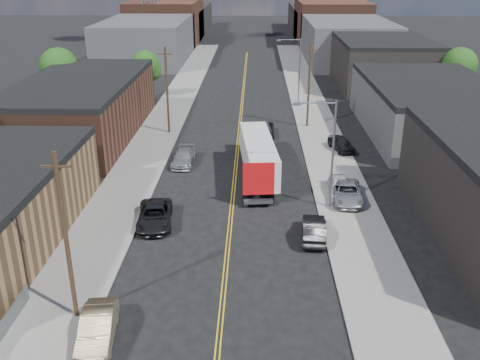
# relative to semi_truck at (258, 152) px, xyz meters

# --- Properties ---
(ground) EXTENTS (260.00, 260.00, 0.00)m
(ground) POSITION_rel_semi_truck_xyz_m (-2.18, 27.71, -2.23)
(ground) COLOR black
(ground) RESTS_ON ground
(centerline) EXTENTS (0.32, 120.00, 0.01)m
(centerline) POSITION_rel_semi_truck_xyz_m (-2.18, 12.71, -2.22)
(centerline) COLOR gold
(centerline) RESTS_ON ground
(sidewalk_left) EXTENTS (5.00, 140.00, 0.15)m
(sidewalk_left) POSITION_rel_semi_truck_xyz_m (-11.68, 12.71, -2.15)
(sidewalk_left) COLOR slate
(sidewalk_left) RESTS_ON ground
(sidewalk_right) EXTENTS (5.00, 140.00, 0.15)m
(sidewalk_right) POSITION_rel_semi_truck_xyz_m (7.32, 12.71, -2.15)
(sidewalk_right) COLOR slate
(sidewalk_right) RESTS_ON ground
(warehouse_brown) EXTENTS (12.00, 26.00, 6.60)m
(warehouse_brown) POSITION_rel_semi_truck_xyz_m (-20.18, 11.71, 1.07)
(warehouse_brown) COLOR #45261B
(warehouse_brown) RESTS_ON ground
(industrial_right_b) EXTENTS (14.00, 24.00, 6.10)m
(industrial_right_b) POSITION_rel_semi_truck_xyz_m (19.82, 13.71, 0.82)
(industrial_right_b) COLOR #363639
(industrial_right_b) RESTS_ON ground
(industrial_right_c) EXTENTS (14.00, 22.00, 7.60)m
(industrial_right_c) POSITION_rel_semi_truck_xyz_m (19.82, 39.71, 1.57)
(industrial_right_c) COLOR black
(industrial_right_c) RESTS_ON ground
(skyline_left_a) EXTENTS (16.00, 30.00, 8.00)m
(skyline_left_a) POSITION_rel_semi_truck_xyz_m (-22.18, 62.71, 1.77)
(skyline_left_a) COLOR #363639
(skyline_left_a) RESTS_ON ground
(skyline_right_a) EXTENTS (16.00, 30.00, 8.00)m
(skyline_right_a) POSITION_rel_semi_truck_xyz_m (17.82, 62.71, 1.77)
(skyline_right_a) COLOR #363639
(skyline_right_a) RESTS_ON ground
(skyline_left_b) EXTENTS (16.00, 26.00, 10.00)m
(skyline_left_b) POSITION_rel_semi_truck_xyz_m (-22.18, 87.71, 2.77)
(skyline_left_b) COLOR #45261B
(skyline_left_b) RESTS_ON ground
(skyline_right_b) EXTENTS (16.00, 26.00, 10.00)m
(skyline_right_b) POSITION_rel_semi_truck_xyz_m (17.82, 87.71, 2.77)
(skyline_right_b) COLOR #45261B
(skyline_right_b) RESTS_ON ground
(skyline_left_c) EXTENTS (16.00, 40.00, 7.00)m
(skyline_left_c) POSITION_rel_semi_truck_xyz_m (-22.18, 107.71, 1.27)
(skyline_left_c) COLOR black
(skyline_left_c) RESTS_ON ground
(skyline_right_c) EXTENTS (16.00, 40.00, 7.00)m
(skyline_right_c) POSITION_rel_semi_truck_xyz_m (17.82, 107.71, 1.27)
(skyline_right_c) COLOR black
(skyline_right_c) RESTS_ON ground
(streetlight_near) EXTENTS (3.39, 0.25, 9.00)m
(streetlight_near) POSITION_rel_semi_truck_xyz_m (5.42, -7.29, 3.10)
(streetlight_near) COLOR gray
(streetlight_near) RESTS_ON ground
(streetlight_far) EXTENTS (3.39, 0.25, 9.00)m
(streetlight_far) POSITION_rel_semi_truck_xyz_m (5.42, 27.71, 3.10)
(streetlight_far) COLOR gray
(streetlight_far) RESTS_ON ground
(utility_pole_left_near) EXTENTS (1.60, 0.26, 10.00)m
(utility_pole_left_near) POSITION_rel_semi_truck_xyz_m (-10.38, -22.29, 2.91)
(utility_pole_left_near) COLOR black
(utility_pole_left_near) RESTS_ON ground
(utility_pole_left_far) EXTENTS (1.60, 0.26, 10.00)m
(utility_pole_left_far) POSITION_rel_semi_truck_xyz_m (-10.38, 12.71, 2.91)
(utility_pole_left_far) COLOR black
(utility_pole_left_far) RESTS_ON ground
(utility_pole_right) EXTENTS (1.60, 0.26, 10.00)m
(utility_pole_right) POSITION_rel_semi_truck_xyz_m (6.02, 15.71, 2.91)
(utility_pole_right) COLOR black
(utility_pole_right) RESTS_ON ground
(tree_left_mid) EXTENTS (5.10, 5.04, 8.37)m
(tree_left_mid) POSITION_rel_semi_truck_xyz_m (-26.12, 22.71, 3.25)
(tree_left_mid) COLOR black
(tree_left_mid) RESTS_ON ground
(tree_left_far) EXTENTS (4.35, 4.20, 6.97)m
(tree_left_far) POSITION_rel_semi_truck_xyz_m (-16.12, 29.71, 2.34)
(tree_left_far) COLOR black
(tree_left_far) RESTS_ON ground
(tree_right_far) EXTENTS (4.85, 4.76, 7.91)m
(tree_right_far) POSITION_rel_semi_truck_xyz_m (27.88, 27.71, 2.95)
(tree_right_far) COLOR black
(tree_right_far) RESTS_ON ground
(semi_truck) EXTENTS (3.64, 15.16, 3.91)m
(semi_truck) POSITION_rel_semi_truck_xyz_m (0.00, 0.00, 0.00)
(semi_truck) COLOR #BDBDBD
(semi_truck) RESTS_ON ground
(car_left_b) EXTENTS (2.27, 5.03, 1.60)m
(car_left_b) POSITION_rel_semi_truck_xyz_m (-8.58, -24.29, -1.43)
(car_left_b) COLOR #786C4E
(car_left_b) RESTS_ON ground
(car_left_c) EXTENTS (3.15, 5.77, 1.53)m
(car_left_c) POSITION_rel_semi_truck_xyz_m (-7.93, -10.65, -1.46)
(car_left_c) COLOR black
(car_left_c) RESTS_ON ground
(car_left_d) EXTENTS (2.18, 5.00, 1.43)m
(car_left_d) POSITION_rel_semi_truck_xyz_m (-7.38, 2.51, -1.51)
(car_left_d) COLOR #9EA2A3
(car_left_d) RESTS_ON ground
(car_right_oncoming) EXTENTS (1.99, 4.80, 1.54)m
(car_right_oncoming) POSITION_rel_semi_truck_xyz_m (4.00, -12.58, -1.46)
(car_right_oncoming) COLOR black
(car_right_oncoming) RESTS_ON ground
(car_right_lot_a) EXTENTS (2.72, 5.45, 1.48)m
(car_right_lot_a) POSITION_rel_semi_truck_xyz_m (7.41, -6.11, -1.34)
(car_right_lot_a) COLOR #A3A7A8
(car_right_lot_a) RESTS_ON sidewalk_right
(car_right_lot_b) EXTENTS (1.87, 4.51, 1.30)m
(car_right_lot_b) POSITION_rel_semi_truck_xyz_m (7.01, -4.70, -1.43)
(car_right_lot_b) COLOR silver
(car_right_lot_b) RESTS_ON sidewalk_right
(car_right_lot_c) EXTENTS (2.76, 4.61, 1.47)m
(car_right_lot_c) POSITION_rel_semi_truck_xyz_m (8.82, 6.80, -1.34)
(car_right_lot_c) COLOR black
(car_right_lot_c) RESTS_ON sidewalk_right
(car_ahead_truck) EXTENTS (2.40, 5.15, 1.43)m
(car_ahead_truck) POSITION_rel_semi_truck_xyz_m (0.70, 12.06, -1.51)
(car_ahead_truck) COLOR black
(car_ahead_truck) RESTS_ON ground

